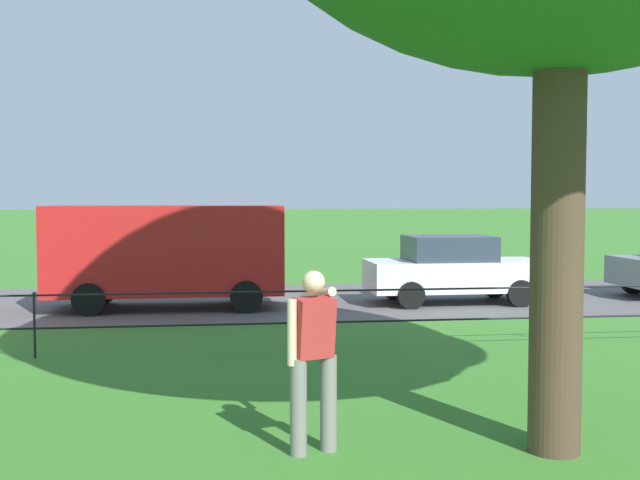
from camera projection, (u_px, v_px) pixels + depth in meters
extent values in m
cube|color=#565454|center=(190.00, 303.00, 17.85)|extent=(80.00, 6.58, 0.01)
cylinder|color=black|center=(34.00, 325.00, 11.72)|extent=(0.04, 0.04, 1.00)
cylinder|color=black|center=(311.00, 319.00, 12.27)|extent=(0.04, 0.04, 1.00)
cylinder|color=black|center=(564.00, 314.00, 12.81)|extent=(0.04, 0.04, 1.00)
cylinder|color=black|center=(176.00, 325.00, 12.00)|extent=(37.81, 0.03, 0.03)
cylinder|color=black|center=(176.00, 293.00, 11.97)|extent=(37.81, 0.03, 0.03)
cylinder|color=#4C3828|center=(558.00, 208.00, 7.31)|extent=(0.49, 0.49, 4.67)
cylinder|color=slate|center=(298.00, 407.00, 7.31)|extent=(0.16, 0.16, 0.92)
cylinder|color=slate|center=(329.00, 403.00, 7.45)|extent=(0.16, 0.16, 0.92)
cube|color=#B22D2D|center=(314.00, 327.00, 7.34)|extent=(0.43, 0.38, 0.58)
sphere|color=beige|center=(314.00, 282.00, 7.31)|extent=(0.22, 0.22, 0.22)
cylinder|color=beige|center=(318.00, 294.00, 7.68)|extent=(0.30, 0.62, 0.21)
cylinder|color=beige|center=(292.00, 332.00, 7.24)|extent=(0.09, 0.09, 0.62)
cylinder|color=orange|center=(571.00, 245.00, 8.43)|extent=(0.35, 0.35, 0.06)
cube|color=red|center=(166.00, 249.00, 16.92)|extent=(5.01, 1.98, 1.90)
cube|color=#283342|center=(258.00, 233.00, 17.16)|extent=(0.13, 1.67, 0.76)
cylinder|color=black|center=(244.00, 287.00, 18.11)|extent=(0.68, 0.24, 0.68)
cylinder|color=black|center=(246.00, 297.00, 16.27)|extent=(0.68, 0.24, 0.68)
cylinder|color=black|center=(103.00, 289.00, 17.71)|extent=(0.68, 0.24, 0.68)
cylinder|color=black|center=(89.00, 299.00, 15.87)|extent=(0.68, 0.24, 0.68)
cube|color=silver|center=(455.00, 275.00, 17.79)|extent=(4.01, 1.72, 0.68)
cube|color=#2D3847|center=(449.00, 248.00, 17.73)|extent=(1.91, 1.53, 0.56)
cylinder|color=black|center=(494.00, 285.00, 18.77)|extent=(0.60, 0.20, 0.60)
cylinder|color=black|center=(520.00, 293.00, 17.18)|extent=(0.60, 0.20, 0.60)
cylinder|color=black|center=(394.00, 287.00, 18.44)|extent=(0.60, 0.20, 0.60)
cylinder|color=black|center=(411.00, 295.00, 16.84)|extent=(0.60, 0.20, 0.60)
cylinder|color=black|center=(633.00, 282.00, 19.51)|extent=(0.60, 0.20, 0.60)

